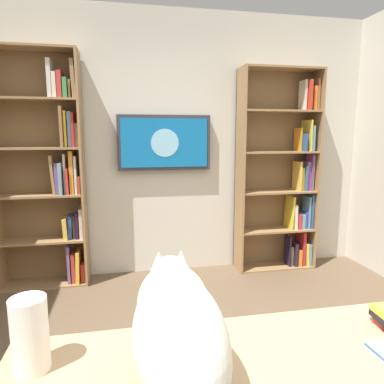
{
  "coord_description": "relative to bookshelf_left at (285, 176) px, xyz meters",
  "views": [
    {
      "loc": [
        0.41,
        1.42,
        1.46
      ],
      "look_at": [
        -0.06,
        -1.01,
        1.05
      ],
      "focal_mm": 32.58,
      "sensor_mm": 36.0,
      "label": 1
    }
  ],
  "objects": [
    {
      "name": "wall_back",
      "position": [
        1.3,
        -0.17,
        0.34
      ],
      "size": [
        4.52,
        0.06,
        2.7
      ],
      "primitive_type": "cube",
      "color": "beige",
      "rests_on": "ground"
    },
    {
      "name": "bookshelf_left",
      "position": [
        0.0,
        0.0,
        0.0
      ],
      "size": [
        0.86,
        0.28,
        2.13
      ],
      "color": "#937047",
      "rests_on": "ground"
    },
    {
      "name": "bookshelf_right",
      "position": [
        2.4,
        0.0,
        0.1
      ],
      "size": [
        0.81,
        0.28,
        2.23
      ],
      "color": "#937047",
      "rests_on": "ground"
    },
    {
      "name": "wall_mounted_tv",
      "position": [
        1.29,
        -0.08,
        0.36
      ],
      "size": [
        0.94,
        0.07,
        0.56
      ],
      "color": "#333338"
    },
    {
      "name": "cat",
      "position": [
        1.57,
        2.56,
        -0.1
      ],
      "size": [
        0.27,
        0.68,
        0.35
      ],
      "color": "silver",
      "rests_on": "desk"
    },
    {
      "name": "paper_towel_roll",
      "position": [
        2.01,
        2.43,
        -0.16
      ],
      "size": [
        0.11,
        0.11,
        0.24
      ],
      "primitive_type": "cylinder",
      "color": "white",
      "rests_on": "desk"
    }
  ]
}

